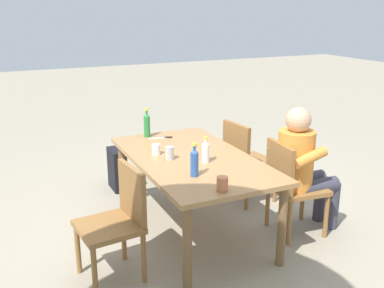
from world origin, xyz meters
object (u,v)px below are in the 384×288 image
(cup_white, at_px, (156,149))
(backpack_by_near_side, at_px, (168,164))
(person_in_white_shirt, at_px, (302,164))
(cup_terracotta, at_px, (222,184))
(table_knife, at_px, (162,138))
(cup_steel, at_px, (170,153))
(dining_table, at_px, (192,166))
(bottle_clear, at_px, (206,151))
(backpack_by_far_side, at_px, (118,170))
(bottle_green, at_px, (147,125))
(bottle_blue, at_px, (194,162))
(chair_near_right, at_px, (245,158))
(chair_far_left, at_px, (118,217))
(chair_near_left, at_px, (290,183))

(cup_white, distance_m, backpack_by_near_side, 1.38)
(cup_white, height_order, backpack_by_near_side, cup_white)
(person_in_white_shirt, relative_size, cup_terracotta, 10.90)
(table_knife, bearing_deg, cup_white, 152.59)
(cup_terracotta, bearing_deg, cup_steel, 5.66)
(dining_table, relative_size, person_in_white_shirt, 1.49)
(dining_table, height_order, backpack_by_near_side, dining_table)
(bottle_clear, bearing_deg, backpack_by_far_side, 14.43)
(cup_terracotta, distance_m, cup_white, 0.98)
(bottle_green, distance_m, bottle_blue, 1.19)
(table_knife, relative_size, backpack_by_near_side, 0.61)
(bottle_clear, bearing_deg, dining_table, 16.11)
(cup_terracotta, distance_m, cup_steel, 0.80)
(dining_table, distance_m, chair_near_right, 0.89)
(cup_white, bearing_deg, cup_steel, -161.42)
(table_knife, bearing_deg, chair_near_right, -108.24)
(bottle_green, bearing_deg, table_knife, -134.00)
(backpack_by_far_side, bearing_deg, cup_steel, -174.34)
(bottle_green, height_order, cup_terracotta, bottle_green)
(backpack_by_near_side, bearing_deg, chair_near_right, -152.24)
(chair_near_right, distance_m, person_in_white_shirt, 0.81)
(chair_far_left, relative_size, bottle_blue, 3.23)
(chair_near_right, xyz_separation_m, table_knife, (0.27, 0.81, 0.25))
(bottle_green, bearing_deg, bottle_clear, -168.44)
(chair_near_right, xyz_separation_m, backpack_by_far_side, (0.89, 1.11, -0.26))
(bottle_green, bearing_deg, chair_near_right, -112.29)
(table_knife, bearing_deg, cup_steel, 164.41)
(chair_near_right, distance_m, bottle_green, 1.07)
(bottle_blue, relative_size, cup_white, 2.88)
(chair_near_left, xyz_separation_m, bottle_green, (1.16, 0.93, 0.37))
(chair_near_left, height_order, table_knife, chair_near_left)
(backpack_by_near_side, bearing_deg, backpack_by_far_side, 93.21)
(bottle_clear, bearing_deg, chair_near_right, -53.14)
(backpack_by_far_side, bearing_deg, cup_white, -176.55)
(dining_table, distance_m, bottle_green, 0.81)
(bottle_blue, distance_m, backpack_by_far_side, 1.82)
(cup_white, bearing_deg, bottle_blue, -172.42)
(cup_white, bearing_deg, bottle_clear, -140.42)
(chair_near_left, relative_size, cup_white, 9.32)
(bottle_green, distance_m, backpack_by_near_side, 0.97)
(chair_near_right, bearing_deg, backpack_by_near_side, 27.76)
(backpack_by_far_side, bearing_deg, bottle_blue, -175.02)
(cup_steel, bearing_deg, bottle_clear, -128.32)
(dining_table, distance_m, cup_white, 0.35)
(chair_near_left, bearing_deg, bottle_clear, 73.54)
(chair_near_left, height_order, bottle_clear, bottle_clear)
(bottle_green, relative_size, backpack_by_far_side, 0.63)
(bottle_blue, bearing_deg, cup_terracotta, -171.07)
(cup_terracotta, bearing_deg, person_in_white_shirt, -69.73)
(cup_white, bearing_deg, chair_far_left, 138.04)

